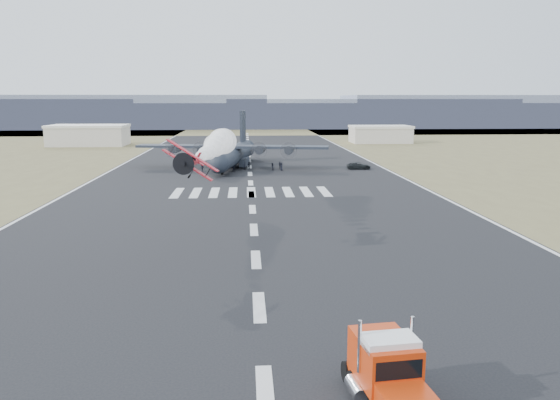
{
  "coord_description": "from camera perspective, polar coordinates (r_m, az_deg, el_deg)",
  "views": [
    {
      "loc": [
        -0.87,
        -37.78,
        14.95
      ],
      "look_at": [
        2.87,
        21.18,
        4.0
      ],
      "focal_mm": 35.0,
      "sensor_mm": 36.0,
      "label": 1
    }
  ],
  "objects": [
    {
      "name": "aerobatic_biplane",
      "position": [
        52.86,
        -9.4,
        3.98
      ],
      "size": [
        4.97,
        5.16,
        4.15
      ],
      "rotation": [
        0.0,
        0.56,
        -0.08
      ],
      "color": "red"
    },
    {
      "name": "crew_f",
      "position": [
        114.77,
        -4.87,
        3.42
      ],
      "size": [
        1.39,
        1.59,
        1.73
      ],
      "primitive_type": "imported",
      "rotation": [
        0.0,
        0.0,
        0.91
      ],
      "color": "black",
      "rests_on": "ground"
    },
    {
      "name": "runway_markings",
      "position": [
        98.92,
        -3.09,
        1.8
      ],
      "size": [
        60.0,
        260.0,
        0.01
      ],
      "primitive_type": null,
      "color": "silver",
      "rests_on": "ground"
    },
    {
      "name": "ridge_seg_e",
      "position": [
        305.07,
        8.95,
        8.98
      ],
      "size": [
        150.0,
        50.0,
        15.0
      ],
      "primitive_type": "cube",
      "color": "slate",
      "rests_on": "ground"
    },
    {
      "name": "crew_h",
      "position": [
        118.83,
        -3.28,
        3.63
      ],
      "size": [
        0.88,
        0.73,
        1.55
      ],
      "primitive_type": "imported",
      "rotation": [
        0.0,
        0.0,
        2.72
      ],
      "color": "black",
      "rests_on": "ground"
    },
    {
      "name": "semi_truck",
      "position": [
        28.34,
        11.22,
        -17.29
      ],
      "size": [
        3.52,
        8.44,
        3.73
      ],
      "rotation": [
        0.0,
        0.0,
        0.11
      ],
      "color": "black",
      "rests_on": "ground"
    },
    {
      "name": "crew_d",
      "position": [
        119.01,
        -0.02,
        3.67
      ],
      "size": [
        1.02,
        0.91,
        1.57
      ],
      "primitive_type": "imported",
      "rotation": [
        0.0,
        0.0,
        5.68
      ],
      "color": "black",
      "rests_on": "ground"
    },
    {
      "name": "ridge_seg_c",
      "position": [
        304.67,
        -15.98,
        8.89
      ],
      "size": [
        150.0,
        50.0,
        17.0
      ],
      "primitive_type": "cube",
      "color": "slate",
      "rests_on": "ground"
    },
    {
      "name": "ridge_seg_d",
      "position": [
        297.9,
        -3.5,
        8.86
      ],
      "size": [
        150.0,
        50.0,
        13.0
      ],
      "primitive_type": "cube",
      "color": "slate",
      "rests_on": "ground"
    },
    {
      "name": "scrub_far",
      "position": [
        268.19,
        -3.47,
        7.29
      ],
      "size": [
        500.0,
        80.0,
        0.0
      ],
      "primitive_type": "cube",
      "color": "brown",
      "rests_on": "ground"
    },
    {
      "name": "hangar_right",
      "position": [
        193.91,
        10.44,
        6.8
      ],
      "size": [
        20.5,
        12.5,
        5.9
      ],
      "color": "#BAB2A5",
      "rests_on": "ground"
    },
    {
      "name": "ridge_seg_f",
      "position": [
        325.33,
        20.34,
        8.72
      ],
      "size": [
        150.0,
        50.0,
        17.0
      ],
      "primitive_type": "cube",
      "color": "slate",
      "rests_on": "ground"
    },
    {
      "name": "transport_aircraft",
      "position": [
        122.19,
        -4.84,
        4.92
      ],
      "size": [
        42.24,
        34.61,
        12.21
      ],
      "rotation": [
        0.0,
        0.0,
        -0.17
      ],
      "color": "black",
      "rests_on": "ground"
    },
    {
      "name": "support_vehicle",
      "position": [
        119.63,
        8.23,
        3.56
      ],
      "size": [
        5.3,
        2.62,
        1.45
      ],
      "primitive_type": "imported",
      "rotation": [
        0.0,
        0.0,
        1.53
      ],
      "color": "black",
      "rests_on": "ground"
    },
    {
      "name": "crew_c",
      "position": [
        115.6,
        -8.14,
        3.38
      ],
      "size": [
        1.17,
        0.87,
        1.64
      ],
      "primitive_type": "imported",
      "rotation": [
        0.0,
        0.0,
        3.55
      ],
      "color": "black",
      "rests_on": "ground"
    },
    {
      "name": "crew_b",
      "position": [
        116.55,
        -0.82,
        3.52
      ],
      "size": [
        0.67,
        0.86,
        1.56
      ],
      "primitive_type": "imported",
      "rotation": [
        0.0,
        0.0,
        4.42
      ],
      "color": "black",
      "rests_on": "ground"
    },
    {
      "name": "smoke_trail",
      "position": [
        72.68,
        -6.51,
        5.92
      ],
      "size": [
        3.98,
        24.18,
        3.6
      ],
      "rotation": [
        0.0,
        0.0,
        -0.08
      ],
      "color": "white"
    },
    {
      "name": "ground",
      "position": [
        40.64,
        -2.19,
        -11.09
      ],
      "size": [
        500.0,
        500.0,
        0.0
      ],
      "primitive_type": "plane",
      "color": "black",
      "rests_on": "ground"
    },
    {
      "name": "crew_a",
      "position": [
        113.09,
        -10.16,
        3.14
      ],
      "size": [
        0.7,
        0.64,
        1.56
      ],
      "primitive_type": "imported",
      "rotation": [
        0.0,
        0.0,
        2.76
      ],
      "color": "black",
      "rests_on": "ground"
    },
    {
      "name": "crew_e",
      "position": [
        115.9,
        0.14,
        3.52
      ],
      "size": [
        0.68,
        0.93,
        1.71
      ],
      "primitive_type": "imported",
      "rotation": [
        0.0,
        0.0,
        1.35
      ],
      "color": "black",
      "rests_on": "ground"
    },
    {
      "name": "crew_g",
      "position": [
        117.35,
        -3.72,
        3.57
      ],
      "size": [
        0.78,
        0.77,
        1.65
      ],
      "primitive_type": "imported",
      "rotation": [
        0.0,
        0.0,
        3.89
      ],
      "color": "black",
      "rests_on": "ground"
    },
    {
      "name": "hangar_left",
      "position": [
        190.14,
        -19.35,
        6.44
      ],
      "size": [
        24.5,
        14.5,
        6.7
      ],
      "color": "#BAB2A5",
      "rests_on": "ground"
    }
  ]
}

